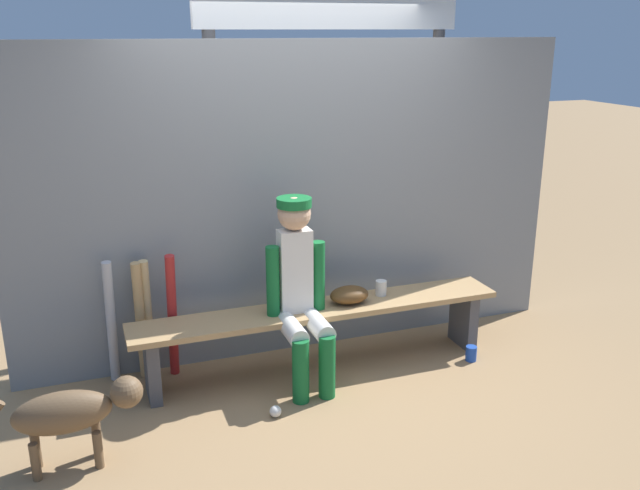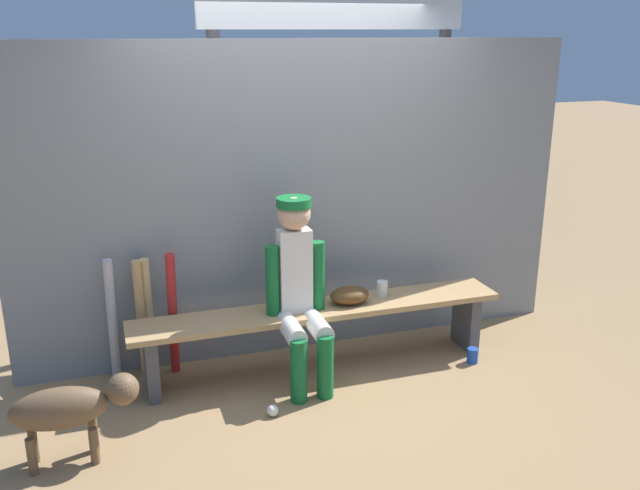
% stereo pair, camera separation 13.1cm
% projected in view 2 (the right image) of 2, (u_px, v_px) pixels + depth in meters
% --- Properties ---
extents(ground_plane, '(30.00, 30.00, 0.00)m').
position_uv_depth(ground_plane, '(320.00, 368.00, 4.85)').
color(ground_plane, '#9E7A51').
extents(chainlink_fence, '(4.10, 0.03, 2.25)m').
position_uv_depth(chainlink_fence, '(303.00, 202.00, 4.87)').
color(chainlink_fence, gray).
rests_on(chainlink_fence, ground_plane).
extents(dugout_bench, '(2.62, 0.36, 0.47)m').
position_uv_depth(dugout_bench, '(320.00, 320.00, 4.74)').
color(dugout_bench, tan).
rests_on(dugout_bench, ground_plane).
extents(player_seated, '(0.41, 0.55, 1.27)m').
position_uv_depth(player_seated, '(299.00, 286.00, 4.50)').
color(player_seated, silver).
rests_on(player_seated, ground_plane).
extents(baseball_glove, '(0.28, 0.20, 0.12)m').
position_uv_depth(baseball_glove, '(350.00, 295.00, 4.76)').
color(baseball_glove, '#593819').
rests_on(baseball_glove, dugout_bench).
extents(bat_aluminum_red, '(0.07, 0.18, 0.91)m').
position_uv_depth(bat_aluminum_red, '(173.00, 315.00, 4.63)').
color(bat_aluminum_red, '#B22323').
rests_on(bat_aluminum_red, ground_plane).
extents(bat_wood_natural, '(0.08, 0.14, 0.85)m').
position_uv_depth(bat_wood_natural, '(149.00, 316.00, 4.67)').
color(bat_wood_natural, tan).
rests_on(bat_wood_natural, ground_plane).
extents(bat_wood_tan, '(0.08, 0.15, 0.86)m').
position_uv_depth(bat_wood_tan, '(141.00, 319.00, 4.63)').
color(bat_wood_tan, tan).
rests_on(bat_wood_tan, ground_plane).
extents(bat_aluminum_silver, '(0.08, 0.16, 0.88)m').
position_uv_depth(bat_aluminum_silver, '(112.00, 320.00, 4.58)').
color(bat_aluminum_silver, '#B7B7BC').
rests_on(bat_aluminum_silver, ground_plane).
extents(baseball, '(0.07, 0.07, 0.07)m').
position_uv_depth(baseball, '(273.00, 411.00, 4.25)').
color(baseball, white).
rests_on(baseball, ground_plane).
extents(cup_on_ground, '(0.08, 0.08, 0.11)m').
position_uv_depth(cup_on_ground, '(473.00, 356.00, 4.92)').
color(cup_on_ground, '#1E47AD').
rests_on(cup_on_ground, ground_plane).
extents(cup_on_bench, '(0.08, 0.08, 0.11)m').
position_uv_depth(cup_on_bench, '(382.00, 289.00, 4.89)').
color(cup_on_bench, silver).
rests_on(cup_on_bench, dugout_bench).
extents(scoreboard, '(2.45, 0.27, 3.35)m').
position_uv_depth(scoreboard, '(343.00, 20.00, 5.35)').
color(scoreboard, '#3F3F42').
rests_on(scoreboard, ground_plane).
extents(dog, '(0.84, 0.20, 0.49)m').
position_uv_depth(dog, '(70.00, 408.00, 3.72)').
color(dog, brown).
rests_on(dog, ground_plane).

